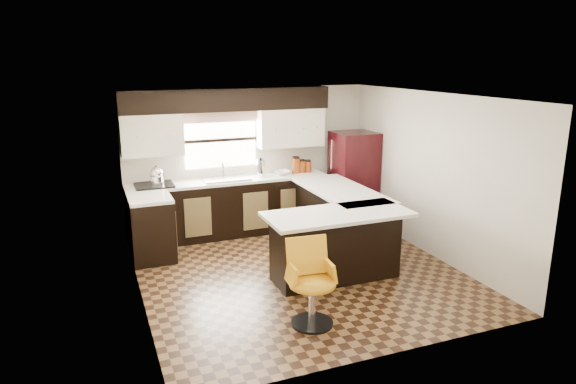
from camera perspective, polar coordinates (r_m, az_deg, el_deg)
name	(u,v)px	position (r m, az deg, el deg)	size (l,w,h in m)	color
floor	(299,272)	(7.17, 1.22, -8.89)	(4.40, 4.40, 0.00)	#49301A
ceiling	(300,96)	(6.58, 1.33, 10.62)	(4.40, 4.40, 0.00)	silver
wall_back	(249,159)	(8.80, -4.30, 3.73)	(4.40, 4.40, 0.00)	beige
wall_front	(391,242)	(4.91, 11.32, -5.45)	(4.40, 4.40, 0.00)	beige
wall_left	(135,204)	(6.29, -16.64, -1.31)	(4.40, 4.40, 0.00)	beige
wall_right	(431,175)	(7.81, 15.62, 1.82)	(4.40, 4.40, 0.00)	beige
base_cab_back	(230,208)	(8.57, -6.48, -1.78)	(3.30, 0.60, 0.90)	black
base_cab_left	(152,230)	(7.73, -14.91, -4.05)	(0.60, 0.70, 0.90)	black
counter_back	(229,180)	(8.45, -6.57, 1.29)	(3.30, 0.60, 0.04)	silver
counter_left	(149,198)	(7.59, -15.14, -0.67)	(0.60, 0.70, 0.04)	silver
soffit	(228,100)	(8.38, -6.73, 10.17)	(3.40, 0.35, 0.36)	black
upper_cab_left	(152,135)	(8.21, -14.91, 6.17)	(0.94, 0.35, 0.64)	beige
upper_cab_right	(290,127)	(8.77, 0.25, 7.18)	(1.14, 0.35, 0.64)	beige
window_pane	(221,140)	(8.58, -7.51, 5.74)	(1.20, 0.02, 0.90)	white
valance	(220,117)	(8.49, -7.53, 8.30)	(1.30, 0.06, 0.18)	#D19B93
sink	(226,179)	(8.41, -6.87, 1.48)	(0.75, 0.45, 0.03)	#B2B2B7
dishwasher	(292,207)	(8.62, 0.45, -1.73)	(0.58, 0.03, 0.78)	black
cooktop	(154,185)	(8.21, -14.65, 0.75)	(0.58, 0.50, 0.03)	black
peninsula_long	(337,221)	(7.90, 5.51, -3.20)	(0.60, 1.95, 0.90)	black
peninsula_return	(335,246)	(6.85, 5.29, -6.04)	(1.65, 0.60, 0.90)	black
counter_pen_long	(341,191)	(7.79, 5.93, 0.15)	(0.84, 1.95, 0.04)	silver
counter_pen_return	(338,214)	(6.61, 5.58, -2.48)	(1.89, 0.84, 0.04)	silver
refrigerator	(353,179)	(9.06, 7.27, 1.49)	(0.70, 0.67, 1.63)	black
bar_chair	(313,284)	(5.67, 2.74, -10.23)	(0.51, 0.51, 0.96)	orange
kettle	(156,175)	(8.18, -14.41, 1.86)	(0.22, 0.22, 0.29)	silver
percolator	(260,168)	(8.57, -3.08, 2.68)	(0.14, 0.14, 0.28)	silver
mixing_bowl	(282,173)	(8.72, -0.66, 2.18)	(0.27, 0.27, 0.07)	white
canister_large	(296,166)	(8.81, 0.88, 2.94)	(0.14, 0.14, 0.26)	maroon
canister_med	(302,167)	(8.86, 1.54, 2.82)	(0.13, 0.13, 0.20)	maroon
canister_small	(308,167)	(8.90, 2.22, 2.82)	(0.12, 0.12, 0.18)	maroon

